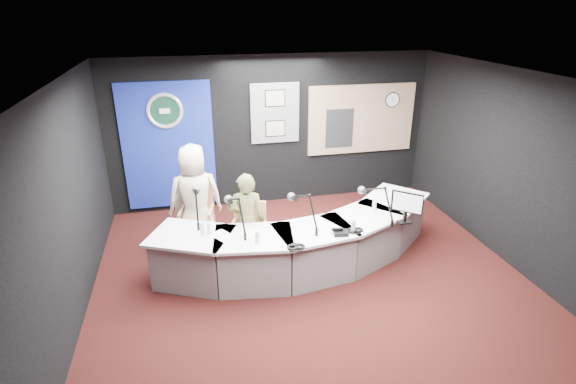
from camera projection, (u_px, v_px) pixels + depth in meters
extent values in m
plane|color=black|center=(315.00, 285.00, 6.24)|extent=(6.00, 6.00, 0.00)
cube|color=silver|center=(320.00, 81.00, 5.15)|extent=(6.00, 6.00, 0.02)
cube|color=black|center=(272.00, 132.00, 8.39)|extent=(6.00, 0.02, 2.80)
cube|color=black|center=(443.00, 364.00, 3.00)|extent=(6.00, 0.02, 2.80)
cube|color=black|center=(63.00, 216.00, 5.08)|extent=(0.02, 6.00, 2.80)
cube|color=black|center=(522.00, 174.00, 6.31)|extent=(0.02, 6.00, 2.80)
cube|color=navy|center=(169.00, 146.00, 8.03)|extent=(1.60, 0.05, 2.30)
torus|color=silver|center=(165.00, 111.00, 7.74)|extent=(0.63, 0.07, 0.63)
cylinder|color=#0E3222|center=(165.00, 111.00, 7.74)|extent=(0.48, 0.01, 0.48)
cube|color=slate|center=(275.00, 113.00, 8.23)|extent=(0.90, 0.04, 1.10)
cube|color=gray|center=(275.00, 98.00, 8.10)|extent=(0.34, 0.02, 0.27)
cube|color=gray|center=(276.00, 129.00, 8.32)|extent=(0.34, 0.02, 0.27)
cube|color=#9E7D63|center=(361.00, 119.00, 8.66)|extent=(2.12, 0.06, 1.32)
cube|color=#FFDCA1|center=(362.00, 119.00, 8.65)|extent=(2.00, 0.02, 1.20)
cube|color=black|center=(339.00, 128.00, 8.60)|extent=(0.55, 0.02, 0.75)
cylinder|color=white|center=(393.00, 100.00, 8.62)|extent=(0.28, 0.01, 0.28)
cube|color=gray|center=(191.00, 205.00, 7.22)|extent=(0.51, 0.20, 0.70)
imported|color=beige|center=(195.00, 198.00, 6.93)|extent=(0.87, 0.60, 1.70)
imported|color=brown|center=(247.00, 221.00, 6.44)|extent=(0.58, 0.42, 1.46)
cube|color=black|center=(407.00, 202.00, 6.24)|extent=(0.37, 0.33, 0.32)
cube|color=black|center=(341.00, 233.00, 6.03)|extent=(0.21, 0.18, 0.05)
torus|color=black|center=(355.00, 230.00, 6.11)|extent=(0.20, 0.20, 0.03)
torus|color=black|center=(296.00, 247.00, 5.70)|extent=(0.24, 0.24, 0.04)
cube|color=white|center=(223.00, 236.00, 6.00)|extent=(0.36, 0.38, 0.00)
cube|color=white|center=(251.00, 234.00, 6.05)|extent=(0.27, 0.35, 0.00)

